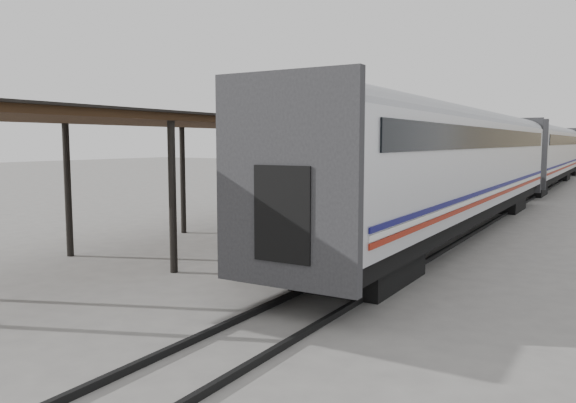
# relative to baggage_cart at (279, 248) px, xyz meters

# --- Properties ---
(ground) EXTENTS (160.00, 160.00, 0.00)m
(ground) POSITION_rel_baggage_cart_xyz_m (-1.03, 0.67, -0.65)
(ground) COLOR slate
(ground) RESTS_ON ground
(train) EXTENTS (3.45, 76.01, 4.01)m
(train) POSITION_rel_baggage_cart_xyz_m (2.16, 34.46, 2.04)
(train) COLOR silver
(train) RESTS_ON ground
(canopy) EXTENTS (4.90, 64.30, 4.15)m
(canopy) POSITION_rel_baggage_cart_xyz_m (-4.43, 24.67, 3.36)
(canopy) COLOR #422B19
(canopy) RESTS_ON ground
(rails) EXTENTS (1.54, 150.00, 0.12)m
(rails) POSITION_rel_baggage_cart_xyz_m (2.17, 34.67, -0.59)
(rails) COLOR black
(rails) RESTS_ON ground
(building_left) EXTENTS (12.00, 8.00, 6.00)m
(building_left) POSITION_rel_baggage_cart_xyz_m (-11.03, 82.67, 2.35)
(building_left) COLOR tan
(building_left) RESTS_ON ground
(baggage_cart) EXTENTS (1.31, 2.43, 0.86)m
(baggage_cart) POSITION_rel_baggage_cart_xyz_m (0.00, 0.00, 0.00)
(baggage_cart) COLOR brown
(baggage_cart) RESTS_ON ground
(suitcase_stack) EXTENTS (1.23, 1.13, 0.59)m
(suitcase_stack) POSITION_rel_baggage_cart_xyz_m (-0.08, 0.34, 0.40)
(suitcase_stack) COLOR #313133
(suitcase_stack) RESTS_ON baggage_cart
(luggage_tug) EXTENTS (0.94, 1.41, 1.18)m
(luggage_tug) POSITION_rel_baggage_cart_xyz_m (-3.85, 21.72, -0.11)
(luggage_tug) COLOR maroon
(luggage_tug) RESTS_ON ground
(porter) EXTENTS (0.44, 0.61, 1.56)m
(porter) POSITION_rel_baggage_cart_xyz_m (0.17, -0.65, 0.99)
(porter) COLOR navy
(porter) RESTS_ON baggage_cart
(pedestrian) EXTENTS (1.09, 0.46, 1.85)m
(pedestrian) POSITION_rel_baggage_cart_xyz_m (-4.43, 12.56, 0.28)
(pedestrian) COLOR black
(pedestrian) RESTS_ON ground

